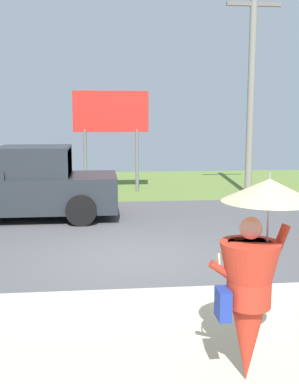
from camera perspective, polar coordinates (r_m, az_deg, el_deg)
ground_plane at (r=11.99m, az=-3.00°, el=-3.99°), size 40.00×22.00×0.20m
monk_pedestrian at (r=4.89m, az=12.17°, el=-10.17°), size 1.03×0.92×2.13m
pickup_truck at (r=12.88m, az=-15.48°, el=0.75°), size 5.20×2.28×1.88m
utility_pole at (r=16.62m, az=12.01°, el=12.09°), size 1.80×0.24×6.83m
roadside_billboard at (r=16.69m, az=-4.63°, el=8.67°), size 2.60×0.12×3.50m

